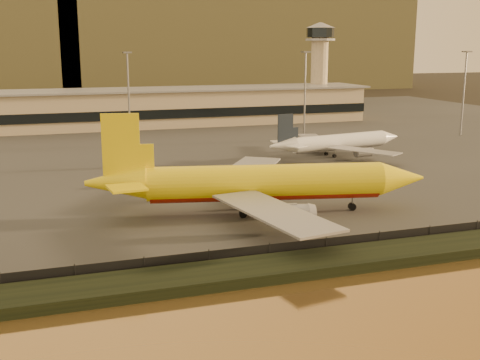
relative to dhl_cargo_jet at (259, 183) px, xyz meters
name	(u,v)px	position (x,y,z in m)	size (l,w,h in m)	color
ground	(275,229)	(-0.57, -8.60, -5.17)	(900.00, 900.00, 0.00)	black
embankment	(326,262)	(-0.57, -25.60, -4.47)	(320.00, 7.00, 1.40)	black
tarmac	(157,139)	(-0.57, 86.40, -5.07)	(320.00, 220.00, 0.20)	#2D2D2D
perimeter_fence	(312,248)	(-0.57, -21.60, -3.87)	(300.00, 0.05, 2.20)	black
terminal_building	(96,110)	(-15.09, 116.95, 1.07)	(202.00, 25.00, 12.60)	tan
control_tower	(320,60)	(69.43, 122.40, 16.49)	(11.20, 11.20, 35.50)	tan
apron_light_masts	(225,89)	(14.43, 66.40, 10.53)	(152.20, 12.20, 25.40)	slate
distant_hills	(54,39)	(-21.31, 331.40, 26.21)	(470.00, 160.00, 70.00)	brown
dhl_cargo_jet	(259,183)	(0.00, 0.00, 0.00)	(55.47, 53.46, 16.66)	yellow
white_narrowbody_jet	(337,142)	(36.72, 43.33, -1.61)	(39.13, 37.74, 11.27)	white
gse_vehicle_yellow	(286,174)	(14.63, 23.65, -4.16)	(3.63, 1.63, 1.63)	yellow
gse_vehicle_white	(142,181)	(-15.08, 25.60, -4.08)	(3.97, 1.78, 1.78)	white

